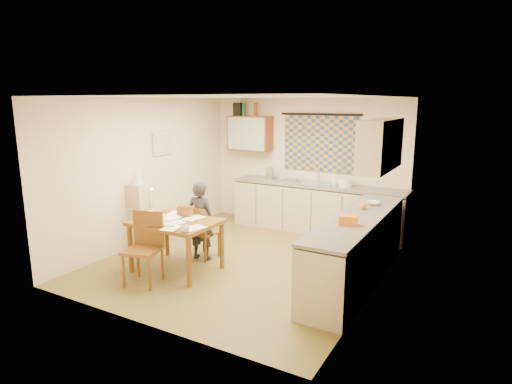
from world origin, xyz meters
The scene contains 44 objects.
floor centered at (0.00, 0.00, -0.01)m, with size 4.00×4.50×0.02m, color brown.
ceiling centered at (0.00, 0.00, 2.51)m, with size 4.00×4.50×0.02m, color white.
wall_back centered at (0.00, 2.26, 1.25)m, with size 4.00×0.02×2.50m, color beige.
wall_front centered at (0.00, -2.26, 1.25)m, with size 4.00×0.02×2.50m, color beige.
wall_left centered at (-2.01, 0.00, 1.25)m, with size 0.02×4.50×2.50m, color beige.
wall_right centered at (2.01, 0.00, 1.25)m, with size 0.02×4.50×2.50m, color beige.
window_blind centered at (0.30, 2.22, 1.65)m, with size 1.45×0.03×1.05m, color navy.
curtain_rod centered at (0.30, 2.20, 2.20)m, with size 0.04×0.04×1.60m, color black.
wall_cabinet centered at (-1.15, 2.08, 1.80)m, with size 0.90×0.34×0.70m, color brown.
wall_cabinet_glass centered at (-1.15, 1.91, 1.80)m, with size 0.84×0.02×0.64m, color #99B2A5.
upper_cabinet_right centered at (1.83, 0.55, 1.85)m, with size 0.34×1.30×0.70m, color tan.
framed_print centered at (-1.97, 0.40, 1.70)m, with size 0.04×0.50×0.40m, color beige.
print_canvas centered at (-1.95, 0.40, 1.70)m, with size 0.01×0.42×0.32m, color silver.
counter_back centered at (0.38, 1.95, 0.45)m, with size 3.30×0.62×0.92m.
counter_right centered at (1.70, 0.08, 0.45)m, with size 0.62×2.95×0.92m.
stove centered at (1.70, -0.78, 0.44)m, with size 0.56×0.56×0.87m.
sink centered at (0.36, 1.95, 0.88)m, with size 0.55×0.45×0.10m, color silver.
tap centered at (0.33, 2.13, 1.06)m, with size 0.03×0.03×0.28m, color silver.
dish_rack centered at (-0.23, 1.95, 0.95)m, with size 0.35×0.30×0.06m, color silver.
kettle centered at (-0.61, 1.95, 1.04)m, with size 0.18×0.18×0.24m, color silver.
mixing_bowl centered at (0.91, 1.95, 1.00)m, with size 0.24×0.24×0.16m, color white.
soap_bottle centered at (0.69, 2.00, 1.01)m, with size 0.10×0.11×0.18m, color white.
bowl centered at (1.70, 0.83, 0.95)m, with size 0.23×0.23×0.05m, color white.
orange_bag centered at (1.70, -0.37, 0.98)m, with size 0.22×0.16×0.12m, color orange.
fruit_orange centered at (1.65, 0.50, 0.97)m, with size 0.10×0.10×0.10m, color orange.
speaker centered at (-1.42, 2.08, 2.28)m, with size 0.16×0.20×0.26m, color black.
bottle_green centered at (-1.31, 2.08, 2.28)m, with size 0.07×0.07×0.26m, color #195926.
bottle_brown centered at (-1.02, 2.08, 2.28)m, with size 0.07×0.07×0.26m, color brown.
dining_table centered at (-0.70, -0.83, 0.38)m, with size 1.19×0.90×0.75m.
chair_far centered at (-0.66, -0.23, 0.26)m, with size 0.41×0.41×0.84m.
chair_near centered at (-0.79, -1.42, 0.30)m, with size 0.54×0.54×0.98m.
person centered at (-0.66, -0.28, 0.62)m, with size 0.48×0.33×1.24m, color black.
shelf_stand centered at (-1.84, -0.40, 0.56)m, with size 0.32×0.30×1.11m, color tan.
lampshade centered at (-1.84, -0.40, 1.22)m, with size 0.20×0.20×0.22m, color beige.
letter_rack centered at (-0.73, -0.58, 0.83)m, with size 0.22×0.10×0.16m, color brown.
mug centered at (-0.23, -1.20, 0.80)m, with size 0.15×0.15×0.10m, color white.
magazine centered at (-1.13, -1.11, 0.76)m, with size 0.23×0.28×0.02m, color maroon.
book centered at (-1.11, -0.93, 0.76)m, with size 0.25×0.28×0.02m, color orange.
orange_box centered at (-1.00, -1.12, 0.77)m, with size 0.12×0.08×0.04m, color orange.
eyeglasses centered at (-0.55, -1.13, 0.76)m, with size 0.13×0.04×0.02m, color black.
candle_holder centered at (-1.23, -0.76, 0.84)m, with size 0.06×0.06×0.18m, color silver.
candle centered at (-1.22, -0.76, 1.04)m, with size 0.02×0.02×0.22m, color white.
candle_flame centered at (-1.18, -0.77, 1.16)m, with size 0.02×0.02×0.02m, color #FFCC66.
papers centered at (-0.73, -0.80, 0.76)m, with size 1.18×0.98×0.02m.
Camera 1 is at (3.23, -5.44, 2.44)m, focal length 30.00 mm.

